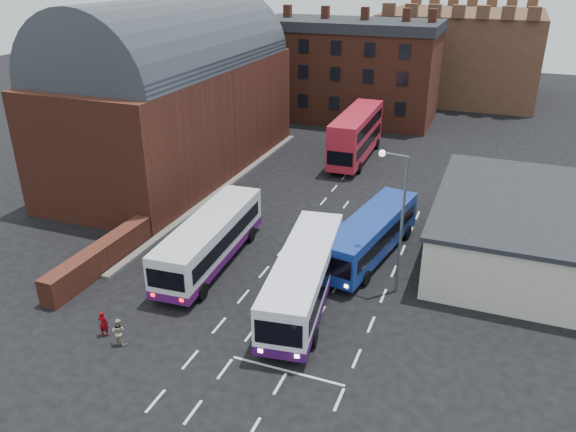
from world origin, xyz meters
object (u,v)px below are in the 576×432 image
(bus_white_inbound, at_px, (304,275))
(pedestrian_red, at_px, (103,323))
(street_lamp, at_px, (398,211))
(bus_blue, at_px, (371,233))
(bus_red_double, at_px, (356,135))
(pedestrian_beige, at_px, (119,332))
(bus_white_outbound, at_px, (210,237))

(bus_white_inbound, bearing_deg, pedestrian_red, 29.39)
(bus_white_inbound, height_order, street_lamp, street_lamp)
(bus_white_inbound, relative_size, street_lamp, 1.39)
(bus_white_inbound, bearing_deg, bus_blue, -116.11)
(bus_red_double, height_order, street_lamp, street_lamp)
(street_lamp, bearing_deg, pedestrian_beige, -139.55)
(bus_white_inbound, distance_m, bus_blue, 7.48)
(bus_blue, distance_m, pedestrian_beige, 17.65)
(bus_white_inbound, bearing_deg, bus_red_double, -89.43)
(street_lamp, bearing_deg, bus_white_inbound, -144.20)
(bus_white_outbound, relative_size, pedestrian_red, 7.88)
(pedestrian_beige, bearing_deg, bus_white_outbound, -96.38)
(bus_white_outbound, xyz_separation_m, pedestrian_beige, (-0.35, -9.66, -1.15))
(bus_blue, relative_size, bus_red_double, 0.93)
(pedestrian_red, xyz_separation_m, pedestrian_beige, (1.27, -0.34, 0.02))
(bus_white_inbound, xyz_separation_m, bus_blue, (2.33, 7.10, -0.15))
(bus_red_double, relative_size, pedestrian_beige, 7.83)
(bus_red_double, xyz_separation_m, pedestrian_beige, (-3.77, -34.38, -1.83))
(bus_blue, bearing_deg, bus_white_inbound, 81.44)
(bus_white_outbound, relative_size, bus_white_inbound, 0.98)
(bus_blue, bearing_deg, bus_white_outbound, 35.33)
(bus_red_double, bearing_deg, bus_blue, 106.66)
(pedestrian_red, bearing_deg, bus_blue, -139.87)
(bus_blue, bearing_deg, bus_red_double, -62.67)
(bus_white_outbound, relative_size, bus_blue, 1.06)
(bus_white_inbound, relative_size, bus_blue, 1.08)
(bus_red_double, relative_size, pedestrian_red, 7.99)
(bus_white_outbound, bearing_deg, street_lamp, 1.09)
(bus_blue, relative_size, pedestrian_beige, 7.30)
(pedestrian_red, bearing_deg, bus_white_outbound, -110.60)
(bus_red_double, relative_size, street_lamp, 1.38)
(street_lamp, xyz_separation_m, pedestrian_red, (-13.72, -10.27, -4.63))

